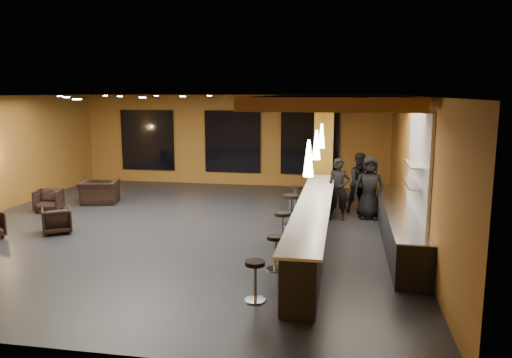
% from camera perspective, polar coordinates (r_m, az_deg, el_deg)
% --- Properties ---
extents(floor, '(12.00, 13.00, 0.10)m').
position_cam_1_polar(floor, '(13.68, -8.69, -5.68)').
color(floor, black).
rests_on(floor, ground).
extents(ceiling, '(12.00, 13.00, 0.10)m').
position_cam_1_polar(ceiling, '(13.18, -9.10, 9.58)').
color(ceiling, black).
extents(wall_back, '(12.00, 0.10, 3.50)m').
position_cam_1_polar(wall_back, '(19.58, -2.63, 4.47)').
color(wall_back, '#905A20').
rests_on(wall_back, floor).
extents(wall_front, '(12.00, 0.10, 3.50)m').
position_cam_1_polar(wall_front, '(7.55, -25.35, -5.22)').
color(wall_front, '#905A20').
rests_on(wall_front, floor).
extents(wall_right, '(0.10, 13.00, 3.50)m').
position_cam_1_polar(wall_right, '(12.70, 17.87, 1.06)').
color(wall_right, '#905A20').
rests_on(wall_right, floor).
extents(wood_soffit, '(3.60, 8.00, 0.28)m').
position_cam_1_polar(wood_soffit, '(13.46, 8.90, 8.78)').
color(wood_soffit, '#BB7536').
rests_on(wood_soffit, ceiling).
extents(window_left, '(2.20, 0.06, 2.40)m').
position_cam_1_polar(window_left, '(20.54, -12.29, 4.37)').
color(window_left, black).
rests_on(window_left, wall_back).
extents(window_center, '(2.20, 0.06, 2.40)m').
position_cam_1_polar(window_center, '(19.47, -2.70, 4.29)').
color(window_center, black).
rests_on(window_center, wall_back).
extents(window_right, '(2.20, 0.06, 2.40)m').
position_cam_1_polar(window_right, '(19.03, 6.16, 4.12)').
color(window_right, black).
rests_on(window_right, wall_back).
extents(tile_backsplash, '(0.06, 3.20, 2.40)m').
position_cam_1_polar(tile_backsplash, '(11.68, 18.13, 1.55)').
color(tile_backsplash, white).
rests_on(tile_backsplash, wall_right).
extents(bar_counter, '(0.60, 8.00, 1.00)m').
position_cam_1_polar(bar_counter, '(11.88, 6.59, -5.27)').
color(bar_counter, black).
rests_on(bar_counter, floor).
extents(bar_top, '(0.78, 8.10, 0.05)m').
position_cam_1_polar(bar_top, '(11.76, 6.64, -2.80)').
color(bar_top, white).
rests_on(bar_top, bar_counter).
extents(prep_counter, '(0.70, 6.00, 0.86)m').
position_cam_1_polar(prep_counter, '(12.43, 16.01, -5.25)').
color(prep_counter, black).
rests_on(prep_counter, floor).
extents(prep_top, '(0.72, 6.00, 0.03)m').
position_cam_1_polar(prep_top, '(12.32, 16.11, -3.20)').
color(prep_top, silver).
rests_on(prep_top, prep_counter).
extents(wall_shelf_lower, '(0.30, 1.50, 0.03)m').
position_cam_1_polar(wall_shelf_lower, '(11.52, 17.46, -0.54)').
color(wall_shelf_lower, silver).
rests_on(wall_shelf_lower, wall_right).
extents(wall_shelf_upper, '(0.30, 1.50, 0.03)m').
position_cam_1_polar(wall_shelf_upper, '(11.45, 17.58, 1.68)').
color(wall_shelf_upper, silver).
rests_on(wall_shelf_upper, wall_right).
extents(column, '(0.60, 0.60, 3.50)m').
position_cam_1_polar(column, '(16.17, 7.74, 3.25)').
color(column, olive).
rests_on(column, floor).
extents(pendant_0, '(0.20, 0.20, 0.70)m').
position_cam_1_polar(pendant_0, '(9.56, 6.03, 2.36)').
color(pendant_0, white).
rests_on(pendant_0, wood_soffit).
extents(pendant_1, '(0.20, 0.20, 0.70)m').
position_cam_1_polar(pendant_1, '(12.04, 6.92, 3.88)').
color(pendant_1, white).
rests_on(pendant_1, wood_soffit).
extents(pendant_2, '(0.20, 0.20, 0.70)m').
position_cam_1_polar(pendant_2, '(14.52, 7.51, 4.89)').
color(pendant_2, white).
rests_on(pendant_2, wood_soffit).
extents(staff_a, '(0.66, 0.44, 1.77)m').
position_cam_1_polar(staff_a, '(14.30, 9.42, -1.17)').
color(staff_a, black).
rests_on(staff_a, floor).
extents(staff_b, '(1.08, 0.97, 1.81)m').
position_cam_1_polar(staff_b, '(15.31, 11.91, -0.44)').
color(staff_b, black).
rests_on(staff_b, floor).
extents(staff_c, '(0.89, 0.58, 1.80)m').
position_cam_1_polar(staff_c, '(14.60, 12.84, -0.99)').
color(staff_c, black).
rests_on(staff_c, floor).
extents(armchair_b, '(0.98, 0.99, 0.66)m').
position_cam_1_polar(armchair_b, '(13.92, -21.81, -4.40)').
color(armchair_b, black).
rests_on(armchair_b, floor).
extents(armchair_c, '(0.88, 0.89, 0.68)m').
position_cam_1_polar(armchair_c, '(16.49, -22.60, -2.27)').
color(armchair_c, black).
rests_on(armchair_c, floor).
extents(armchair_d, '(1.36, 1.25, 0.76)m').
position_cam_1_polar(armchair_d, '(17.06, -17.45, -1.44)').
color(armchair_d, black).
rests_on(armchair_d, floor).
extents(bar_stool_0, '(0.37, 0.37, 0.73)m').
position_cam_1_polar(bar_stool_0, '(8.79, -0.11, -10.98)').
color(bar_stool_0, silver).
rests_on(bar_stool_0, floor).
extents(bar_stool_1, '(0.36, 0.36, 0.72)m').
position_cam_1_polar(bar_stool_1, '(10.26, 2.22, -7.90)').
color(bar_stool_1, silver).
rests_on(bar_stool_1, floor).
extents(bar_stool_2, '(0.40, 0.40, 0.78)m').
position_cam_1_polar(bar_stool_2, '(11.93, 3.00, -5.15)').
color(bar_stool_2, silver).
rests_on(bar_stool_2, floor).
extents(bar_stool_3, '(0.43, 0.43, 0.86)m').
position_cam_1_polar(bar_stool_3, '(13.58, 3.98, -3.10)').
color(bar_stool_3, silver).
rests_on(bar_stool_3, floor).
extents(bar_stool_4, '(0.40, 0.40, 0.80)m').
position_cam_1_polar(bar_stool_4, '(15.14, 4.54, -1.89)').
color(bar_stool_4, silver).
rests_on(bar_stool_4, floor).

